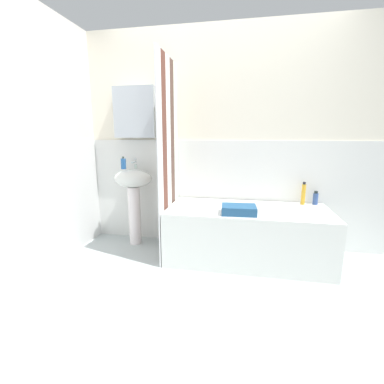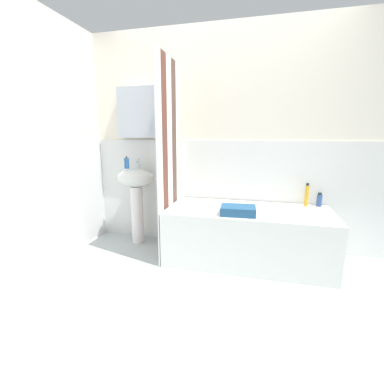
# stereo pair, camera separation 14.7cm
# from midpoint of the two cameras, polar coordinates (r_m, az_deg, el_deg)

# --- Properties ---
(ground_plane) EXTENTS (4.80, 5.60, 0.04)m
(ground_plane) POSITION_cam_midpoint_polar(r_m,az_deg,el_deg) (2.22, 0.46, -23.20)
(ground_plane) COLOR #AFBABA
(wall_back_tiled) EXTENTS (3.60, 0.18, 2.40)m
(wall_back_tiled) POSITION_cam_midpoint_polar(r_m,az_deg,el_deg) (3.08, 3.77, 9.74)
(wall_back_tiled) COLOR white
(wall_back_tiled) RESTS_ON ground_plane
(wall_left_tiled) EXTENTS (0.07, 1.81, 2.40)m
(wall_left_tiled) POSITION_cam_midpoint_polar(r_m,az_deg,el_deg) (2.86, -30.99, 7.43)
(wall_left_tiled) COLOR silver
(wall_left_tiled) RESTS_ON ground_plane
(sink) EXTENTS (0.44, 0.34, 0.88)m
(sink) POSITION_cam_midpoint_polar(r_m,az_deg,el_deg) (3.16, -13.57, 0.38)
(sink) COLOR white
(sink) RESTS_ON ground_plane
(faucet) EXTENTS (0.03, 0.12, 0.12)m
(faucet) POSITION_cam_midpoint_polar(r_m,az_deg,el_deg) (3.19, -13.22, 5.88)
(faucet) COLOR silver
(faucet) RESTS_ON sink
(soap_dispenser) EXTENTS (0.06, 0.06, 0.14)m
(soap_dispenser) POSITION_cam_midpoint_polar(r_m,az_deg,el_deg) (3.21, -15.57, 5.80)
(soap_dispenser) COLOR #26599B
(soap_dispenser) RESTS_ON sink
(bathtub) EXTENTS (1.59, 0.72, 0.54)m
(bathtub) POSITION_cam_midpoint_polar(r_m,az_deg,el_deg) (2.83, 10.01, -8.74)
(bathtub) COLOR white
(bathtub) RESTS_ON ground_plane
(shower_curtain) EXTENTS (0.01, 0.72, 2.00)m
(shower_curtain) POSITION_cam_midpoint_polar(r_m,az_deg,el_deg) (2.78, -6.48, 6.55)
(shower_curtain) COLOR white
(shower_curtain) RESTS_ON ground_plane
(conditioner_bottle) EXTENTS (0.05, 0.05, 0.14)m
(conditioner_bottle) POSITION_cam_midpoint_polar(r_m,az_deg,el_deg) (3.09, 23.39, -1.24)
(conditioner_bottle) COLOR #355395
(conditioner_bottle) RESTS_ON bathtub
(shampoo_bottle) EXTENTS (0.04, 0.04, 0.24)m
(shampoo_bottle) POSITION_cam_midpoint_polar(r_m,az_deg,el_deg) (3.03, 21.18, -0.37)
(shampoo_bottle) COLOR gold
(shampoo_bottle) RESTS_ON bathtub
(towel_folded) EXTENTS (0.33, 0.24, 0.08)m
(towel_folded) POSITION_cam_midpoint_polar(r_m,az_deg,el_deg) (2.54, 8.23, -3.72)
(towel_folded) COLOR #26527D
(towel_folded) RESTS_ON bathtub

